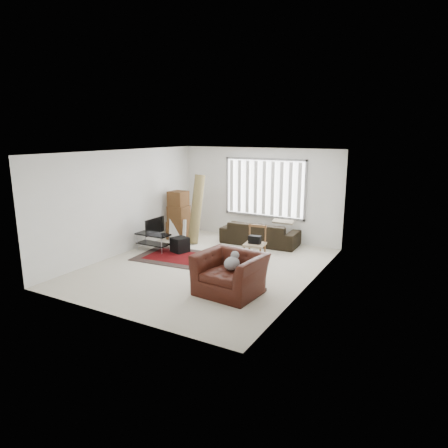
# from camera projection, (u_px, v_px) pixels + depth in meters

# --- Properties ---
(room) EXTENTS (6.00, 6.02, 2.71)m
(room) POSITION_uv_depth(u_px,v_px,m) (217.00, 191.00, 9.54)
(room) COLOR beige
(room) RESTS_ON ground
(persian_rug) EXTENTS (2.32, 1.66, 0.02)m
(persian_rug) POSITION_uv_depth(u_px,v_px,m) (180.00, 257.00, 10.20)
(persian_rug) COLOR black
(persian_rug) RESTS_ON ground
(tv_stand) EXTENTS (0.93, 0.42, 0.47)m
(tv_stand) POSITION_uv_depth(u_px,v_px,m) (153.00, 238.00, 10.77)
(tv_stand) COLOR black
(tv_stand) RESTS_ON ground
(tv) EXTENTS (0.10, 0.76, 0.43)m
(tv) POSITION_uv_depth(u_px,v_px,m) (153.00, 226.00, 10.69)
(tv) COLOR black
(tv) RESTS_ON tv_stand
(subwoofer) EXTENTS (0.49, 0.49, 0.39)m
(subwoofer) POSITION_uv_depth(u_px,v_px,m) (180.00, 245.00, 10.61)
(subwoofer) COLOR black
(subwoofer) RESTS_ON persian_rug
(moving_boxes) EXTENTS (0.59, 0.54, 1.44)m
(moving_boxes) POSITION_uv_depth(u_px,v_px,m) (179.00, 217.00, 11.85)
(moving_boxes) COLOR brown
(moving_boxes) RESTS_ON ground
(white_flatpack) EXTENTS (0.53, 0.24, 0.66)m
(white_flatpack) POSITION_uv_depth(u_px,v_px,m) (178.00, 230.00, 11.68)
(white_flatpack) COLOR silver
(white_flatpack) RESTS_ON ground
(rolled_rug) EXTENTS (0.44, 0.67, 1.98)m
(rolled_rug) POSITION_uv_depth(u_px,v_px,m) (196.00, 209.00, 11.39)
(rolled_rug) COLOR olive
(rolled_rug) RESTS_ON ground
(sofa) EXTENTS (2.23, 1.05, 0.84)m
(sofa) POSITION_uv_depth(u_px,v_px,m) (260.00, 230.00, 11.36)
(sofa) COLOR black
(sofa) RESTS_ON ground
(side_chair) EXTENTS (0.54, 0.54, 0.90)m
(side_chair) POSITION_uv_depth(u_px,v_px,m) (255.00, 242.00, 9.77)
(side_chair) COLOR #937D60
(side_chair) RESTS_ON ground
(armchair) EXTENTS (1.33, 1.18, 0.93)m
(armchair) POSITION_uv_depth(u_px,v_px,m) (230.00, 271.00, 7.86)
(armchair) COLOR #3A130B
(armchair) RESTS_ON ground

